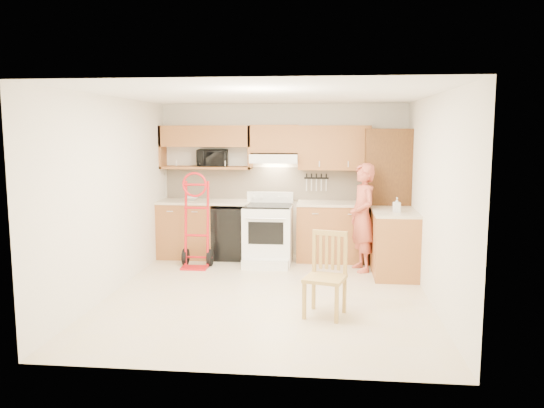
% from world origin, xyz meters
% --- Properties ---
extents(floor, '(4.00, 4.50, 0.02)m').
position_xyz_m(floor, '(0.00, 0.00, -0.01)').
color(floor, beige).
rests_on(floor, ground).
extents(ceiling, '(4.00, 4.50, 0.02)m').
position_xyz_m(ceiling, '(0.00, 0.00, 2.51)').
color(ceiling, white).
rests_on(ceiling, ground).
extents(wall_back, '(4.00, 0.02, 2.50)m').
position_xyz_m(wall_back, '(0.00, 2.26, 1.25)').
color(wall_back, silver).
rests_on(wall_back, ground).
extents(wall_front, '(4.00, 0.02, 2.50)m').
position_xyz_m(wall_front, '(0.00, -2.26, 1.25)').
color(wall_front, silver).
rests_on(wall_front, ground).
extents(wall_left, '(0.02, 4.50, 2.50)m').
position_xyz_m(wall_left, '(-2.01, 0.00, 1.25)').
color(wall_left, silver).
rests_on(wall_left, ground).
extents(wall_right, '(0.02, 4.50, 2.50)m').
position_xyz_m(wall_right, '(2.01, 0.00, 1.25)').
color(wall_right, silver).
rests_on(wall_right, ground).
extents(backsplash, '(3.92, 0.03, 0.55)m').
position_xyz_m(backsplash, '(0.00, 2.23, 1.20)').
color(backsplash, beige).
rests_on(backsplash, wall_back).
extents(lower_cab_left, '(0.90, 0.60, 0.90)m').
position_xyz_m(lower_cab_left, '(-1.55, 1.95, 0.45)').
color(lower_cab_left, '#9E592A').
rests_on(lower_cab_left, ground).
extents(dishwasher, '(0.60, 0.60, 0.85)m').
position_xyz_m(dishwasher, '(-0.80, 1.95, 0.42)').
color(dishwasher, black).
rests_on(dishwasher, ground).
extents(lower_cab_right, '(1.14, 0.60, 0.90)m').
position_xyz_m(lower_cab_right, '(0.83, 1.95, 0.45)').
color(lower_cab_right, '#9E592A').
rests_on(lower_cab_right, ground).
extents(countertop_left, '(1.50, 0.63, 0.04)m').
position_xyz_m(countertop_left, '(-1.25, 1.95, 0.92)').
color(countertop_left, beige).
rests_on(countertop_left, lower_cab_left).
extents(countertop_right, '(1.14, 0.63, 0.04)m').
position_xyz_m(countertop_right, '(0.83, 1.95, 0.92)').
color(countertop_right, beige).
rests_on(countertop_right, lower_cab_right).
extents(cab_return_right, '(0.60, 1.00, 0.90)m').
position_xyz_m(cab_return_right, '(1.70, 1.15, 0.45)').
color(cab_return_right, '#9E592A').
rests_on(cab_return_right, ground).
extents(countertop_return, '(0.63, 1.00, 0.04)m').
position_xyz_m(countertop_return, '(1.70, 1.15, 0.92)').
color(countertop_return, beige).
rests_on(countertop_return, cab_return_right).
extents(pantry_tall, '(0.70, 0.60, 2.10)m').
position_xyz_m(pantry_tall, '(1.65, 1.95, 1.05)').
color(pantry_tall, brown).
rests_on(pantry_tall, ground).
extents(upper_cab_left, '(1.50, 0.33, 0.34)m').
position_xyz_m(upper_cab_left, '(-1.25, 2.08, 1.98)').
color(upper_cab_left, '#9E592A').
rests_on(upper_cab_left, wall_back).
extents(upper_shelf_mw, '(1.50, 0.33, 0.04)m').
position_xyz_m(upper_shelf_mw, '(-1.25, 2.08, 1.47)').
color(upper_shelf_mw, '#9E592A').
rests_on(upper_shelf_mw, wall_back).
extents(upper_cab_center, '(0.76, 0.33, 0.44)m').
position_xyz_m(upper_cab_center, '(-0.12, 2.08, 1.94)').
color(upper_cab_center, '#9E592A').
rests_on(upper_cab_center, wall_back).
extents(upper_cab_right, '(1.14, 0.33, 0.70)m').
position_xyz_m(upper_cab_right, '(0.83, 2.08, 1.80)').
color(upper_cab_right, '#9E592A').
rests_on(upper_cab_right, wall_back).
extents(range_hood, '(0.76, 0.46, 0.14)m').
position_xyz_m(range_hood, '(-0.12, 2.02, 1.63)').
color(range_hood, white).
rests_on(range_hood, wall_back).
extents(knife_strip, '(0.40, 0.05, 0.29)m').
position_xyz_m(knife_strip, '(0.55, 2.21, 1.24)').
color(knife_strip, black).
rests_on(knife_strip, backsplash).
extents(microwave, '(0.53, 0.39, 0.27)m').
position_xyz_m(microwave, '(-1.14, 2.08, 1.63)').
color(microwave, black).
rests_on(microwave, upper_shelf_mw).
extents(range, '(0.74, 0.98, 1.09)m').
position_xyz_m(range, '(-0.18, 1.61, 0.55)').
color(range, white).
rests_on(range, ground).
extents(person, '(0.54, 0.67, 1.60)m').
position_xyz_m(person, '(1.25, 1.35, 0.80)').
color(person, '#BC533F').
rests_on(person, ground).
extents(hand_truck, '(0.52, 0.48, 1.31)m').
position_xyz_m(hand_truck, '(-1.25, 1.28, 0.66)').
color(hand_truck, red).
rests_on(hand_truck, ground).
extents(dining_chair, '(0.53, 0.56, 0.94)m').
position_xyz_m(dining_chair, '(0.72, -0.70, 0.47)').
color(dining_chair, tan).
rests_on(dining_chair, ground).
extents(soap_bottle, '(0.10, 0.10, 0.21)m').
position_xyz_m(soap_bottle, '(1.70, 1.01, 1.04)').
color(soap_bottle, white).
rests_on(soap_bottle, countertop_return).
extents(bowl, '(0.24, 0.24, 0.05)m').
position_xyz_m(bowl, '(-1.48, 1.95, 0.97)').
color(bowl, white).
rests_on(bowl, countertop_left).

